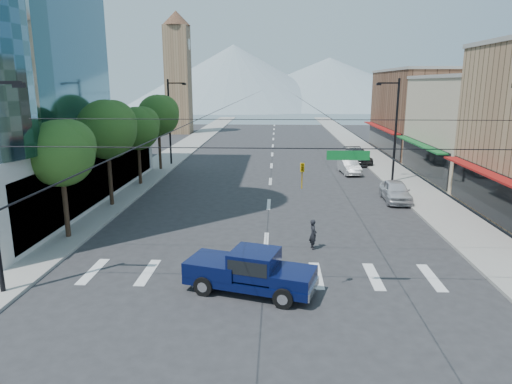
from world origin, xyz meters
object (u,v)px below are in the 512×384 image
pickup_truck (250,270)px  parked_car_near (396,191)px  parked_car_mid (349,166)px  pedestrian (313,234)px  parked_car_far (358,156)px

pickup_truck → parked_car_near: bearing=73.9°
pickup_truck → parked_car_mid: 27.51m
pedestrian → parked_car_mid: size_ratio=0.38×
pedestrian → parked_car_near: (6.90, 10.37, -0.03)m
pedestrian → parked_car_mid: bearing=-27.1°
parked_car_near → pickup_truck: bearing=-120.3°
pickup_truck → parked_car_near: (9.95, 15.66, -0.19)m
pickup_truck → parked_car_far: pickup_truck is taller
parked_car_mid → pickup_truck: bearing=-113.1°
parked_car_near → parked_car_far: 16.42m
pickup_truck → parked_car_mid: pickup_truck is taller
parked_car_near → parked_car_mid: (-1.80, 10.61, -0.07)m
pickup_truck → parked_car_mid: (8.15, 26.28, -0.26)m
pickup_truck → pedestrian: pickup_truck is taller
pedestrian → parked_car_mid: 21.60m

